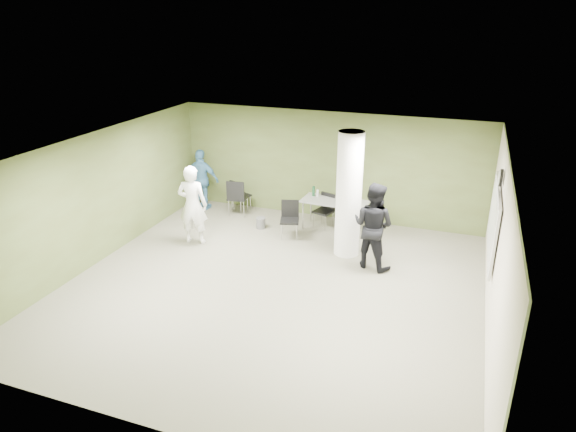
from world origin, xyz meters
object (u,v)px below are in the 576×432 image
at_px(chair_back_left, 239,193).
at_px(woman_white, 193,205).
at_px(man_blue, 202,180).
at_px(man_black, 373,226).
at_px(folding_table, 334,202).

height_order(chair_back_left, woman_white, woman_white).
height_order(chair_back_left, man_blue, man_blue).
bearing_deg(woman_white, man_black, 171.80).
bearing_deg(chair_back_left, folding_table, -164.51).
bearing_deg(woman_white, man_blue, -77.65).
relative_size(folding_table, chair_back_left, 1.91).
distance_m(woman_white, man_blue, 2.22).
xyz_separation_m(chair_back_left, man_blue, (-1.00, -0.18, 0.33)).
bearing_deg(man_blue, woman_white, 110.85).
distance_m(chair_back_left, man_blue, 1.07).
bearing_deg(folding_table, woman_white, -144.11).
xyz_separation_m(woman_white, man_blue, (-0.88, 2.03, -0.10)).
bearing_deg(folding_table, man_blue, -179.53).
xyz_separation_m(chair_back_left, man_black, (4.04, -2.01, 0.43)).
distance_m(folding_table, chair_back_left, 2.79).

